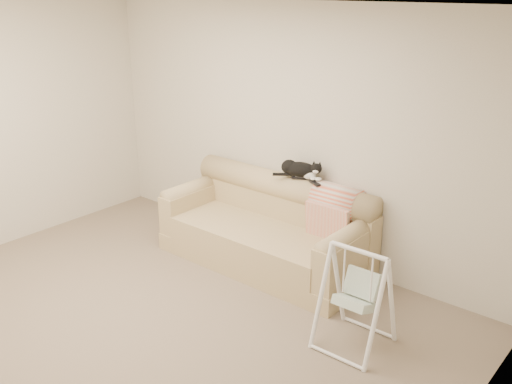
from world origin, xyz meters
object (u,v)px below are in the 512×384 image
at_px(remote_a, 300,178).
at_px(baby_swing, 356,297).
at_px(tuxedo_cat, 300,169).
at_px(sofa, 268,230).
at_px(remote_b, 315,183).

relative_size(remote_a, baby_swing, 0.22).
bearing_deg(baby_swing, tuxedo_cat, 142.68).
bearing_deg(tuxedo_cat, sofa, -132.57).
xyz_separation_m(remote_b, tuxedo_cat, (-0.20, 0.04, 0.09)).
xyz_separation_m(remote_a, baby_swing, (1.23, -0.94, -0.48)).
bearing_deg(baby_swing, sofa, 154.21).
xyz_separation_m(sofa, remote_b, (0.42, 0.20, 0.56)).
distance_m(tuxedo_cat, baby_swing, 1.65).
bearing_deg(remote_b, tuxedo_cat, 169.35).
xyz_separation_m(remote_a, tuxedo_cat, (-0.00, 0.00, 0.09)).
relative_size(sofa, remote_b, 12.80).
relative_size(sofa, tuxedo_cat, 4.47).
bearing_deg(remote_a, remote_b, -10.61).
xyz_separation_m(remote_a, remote_b, (0.20, -0.04, -0.00)).
relative_size(remote_a, tuxedo_cat, 0.38).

